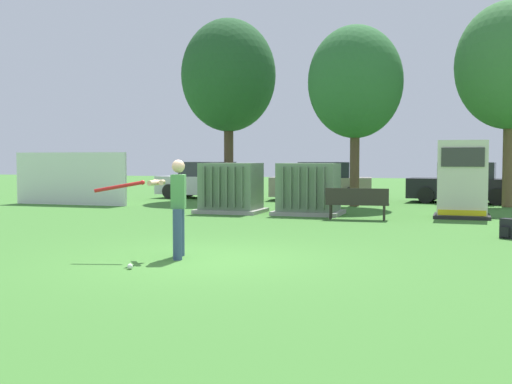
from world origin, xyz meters
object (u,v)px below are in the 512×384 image
object	(u,v)px
transformer_mid_west	(309,190)
batter	(175,203)
backpack	(508,229)
park_bench	(357,201)
parked_car_leftmost	(205,181)
sports_ball	(130,266)
parked_car_left_of_center	(322,183)
parked_car_right_of_center	(464,184)
generator_enclosure	(462,180)
transformer_west	(231,188)

from	to	relation	value
transformer_mid_west	batter	size ratio (longest dim) A/B	1.21
batter	backpack	bearing A→B (deg)	39.09
park_bench	parked_car_leftmost	xyz separation A→B (m)	(-7.97, 7.84, 0.22)
transformer_mid_west	sports_ball	bearing A→B (deg)	-92.49
parked_car_left_of_center	parked_car_right_of_center	bearing A→B (deg)	3.23
generator_enclosure	backpack	size ratio (longest dim) A/B	5.23
batter	parked_car_right_of_center	xyz separation A→B (m)	(4.96, 16.18, -0.22)
backpack	parked_car_left_of_center	bearing A→B (deg)	120.41
transformer_west	batter	bearing A→B (deg)	-75.78
transformer_mid_west	parked_car_right_of_center	size ratio (longest dim) A/B	0.48
backpack	parked_car_leftmost	size ratio (longest dim) A/B	0.10
backpack	generator_enclosure	bearing A→B (deg)	101.24
backpack	parked_car_leftmost	distance (m)	16.16
generator_enclosure	batter	bearing A→B (deg)	-117.12
transformer_west	backpack	world-z (taller)	transformer_west
transformer_west	park_bench	xyz separation A→B (m)	(4.30, -1.20, -0.25)
generator_enclosure	parked_car_right_of_center	distance (m)	6.69
park_bench	parked_car_leftmost	distance (m)	11.18
transformer_mid_west	parked_car_right_of_center	distance (m)	8.40
transformer_mid_west	generator_enclosure	distance (m)	4.63
parked_car_leftmost	transformer_mid_west	bearing A→B (deg)	-46.39
transformer_mid_west	parked_car_leftmost	bearing A→B (deg)	133.61
backpack	parked_car_leftmost	bearing A→B (deg)	136.89
park_bench	backpack	distance (m)	5.00
transformer_west	sports_ball	world-z (taller)	transformer_west
generator_enclosure	backpack	world-z (taller)	generator_enclosure
batter	parked_car_right_of_center	world-z (taller)	batter
park_bench	parked_car_left_of_center	size ratio (longest dim) A/B	0.41
generator_enclosure	parked_car_right_of_center	size ratio (longest dim) A/B	0.53
park_bench	parked_car_right_of_center	xyz separation A→B (m)	(2.97, 8.25, 0.22)
transformer_west	generator_enclosure	size ratio (longest dim) A/B	0.91
backpack	batter	bearing A→B (deg)	-140.91
batter	parked_car_leftmost	distance (m)	16.86
transformer_west	sports_ball	xyz separation A→B (m)	(2.12, -10.41, -0.74)
transformer_mid_west	sports_ball	distance (m)	10.53
batter	sports_ball	size ratio (longest dim) A/B	19.33
batter	backpack	distance (m)	7.53
parked_car_right_of_center	park_bench	bearing A→B (deg)	-109.79
generator_enclosure	batter	distance (m)	10.67
backpack	parked_car_right_of_center	world-z (taller)	parked_car_right_of_center
transformer_mid_west	backpack	bearing A→B (deg)	-38.96
sports_ball	parked_car_right_of_center	bearing A→B (deg)	73.56
generator_enclosure	parked_car_left_of_center	size ratio (longest dim) A/B	0.52
sports_ball	parked_car_leftmost	xyz separation A→B (m)	(-5.79, 17.04, 0.71)
sports_ball	generator_enclosure	bearing A→B (deg)	64.86
park_bench	parked_car_right_of_center	world-z (taller)	parked_car_right_of_center
generator_enclosure	sports_ball	xyz separation A→B (m)	(-5.06, -10.78, -1.09)
parked_car_leftmost	parked_car_right_of_center	distance (m)	10.95
transformer_west	parked_car_right_of_center	world-z (taller)	same
park_bench	parked_car_left_of_center	distance (m)	8.39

